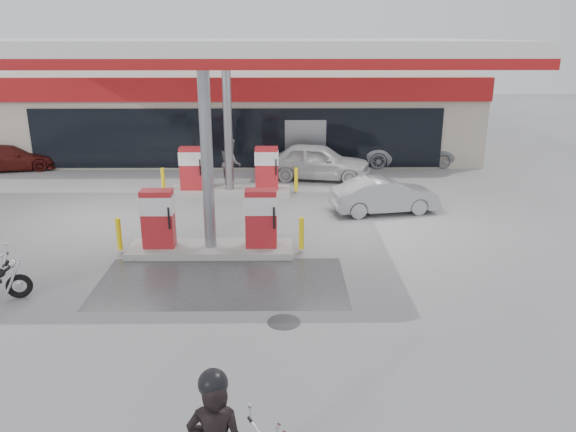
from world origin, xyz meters
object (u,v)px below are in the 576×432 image
hatchback_silver (385,195)px  parked_car_left (11,157)px  sedan_white (317,162)px  parked_car_right (409,151)px  pump_island_far (230,175)px  pump_island_near (210,228)px  attendant (231,163)px

hatchback_silver → parked_car_left: 16.69m
sedan_white → parked_car_right: (4.41, 2.76, -0.10)m
parked_car_left → sedan_white: bearing=-111.9°
hatchback_silver → parked_car_right: size_ratio=0.78×
sedan_white → hatchback_silver: bearing=-145.4°
pump_island_far → parked_car_left: 10.77m
pump_island_near → attendant: (-0.04, 7.00, 0.26)m
pump_island_near → sedan_white: (3.43, 8.20, 0.03)m
attendant → parked_car_left: attendant is taller
sedan_white → attendant: bearing=120.3°
hatchback_silver → pump_island_far: bearing=55.7°
attendant → parked_car_left: 10.41m
parked_car_right → attendant: bearing=115.5°
pump_island_near → pump_island_far: size_ratio=1.00×
attendant → parked_car_right: bearing=-78.6°
pump_island_far → parked_car_right: size_ratio=1.12×
attendant → pump_island_far: bearing=166.9°
pump_island_near → pump_island_far: bearing=90.0°
pump_island_near → parked_car_right: 13.48m
pump_island_far → attendant: size_ratio=2.65×
pump_island_near → parked_car_left: bearing=135.0°
pump_island_near → parked_car_left: (-10.00, 10.00, -0.14)m
parked_car_left → parked_car_right: 17.87m
parked_car_right → hatchback_silver: bearing=160.6°
parked_car_right → pump_island_near: bearing=143.3°
parked_car_right → parked_car_left: bearing=91.9°
pump_island_near → attendant: attendant is taller
sedan_white → parked_car_left: bearing=93.6°
parked_car_left → parked_car_right: bearing=-101.2°
pump_island_far → hatchback_silver: bearing=-23.9°
attendant → parked_car_left: bearing=58.0°
pump_island_near → hatchback_silver: bearing=33.6°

